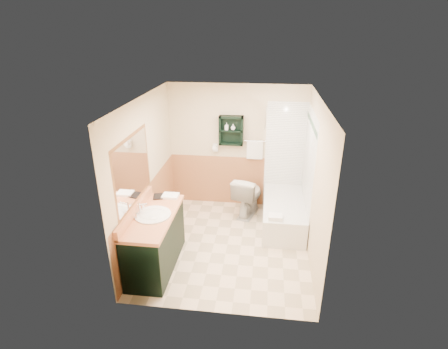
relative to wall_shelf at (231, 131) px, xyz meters
The scene contains 25 objects.
floor 2.09m from the wall_shelf, 85.93° to the right, with size 3.00×3.00×0.00m, color beige.
back_wall 0.38m from the wall_shelf, 48.99° to the left, with size 2.60×0.04×2.40m, color #F2E8BE.
left_wall 1.89m from the wall_shelf, 130.97° to the right, with size 0.04×3.00×2.40m, color #F2E8BE.
right_wall 2.03m from the wall_shelf, 44.70° to the right, with size 0.04×3.00×2.40m, color #F2E8BE.
ceiling 1.66m from the wall_shelf, 85.93° to the right, with size 2.60×3.00×0.04m, color white.
wainscot_left 2.12m from the wall_shelf, 130.14° to the right, with size 2.98×2.98×1.00m, color #BF794D, non-canonical shape.
wainscot_back 1.06m from the wall_shelf, 38.66° to the left, with size 2.58×2.58×1.00m, color #BF794D, non-canonical shape.
mirror_frame 2.28m from the wall_shelf, 120.90° to the right, with size 1.30×1.30×1.00m, color brown, non-canonical shape.
mirror_glass 2.28m from the wall_shelf, 120.79° to the right, with size 1.20×1.20×0.90m, color white, non-canonical shape.
tile_right 1.61m from the wall_shelf, 25.39° to the right, with size 1.50×1.50×2.10m, color white, non-canonical shape.
tile_back 1.23m from the wall_shelf, ahead, with size 0.95×0.95×2.10m, color white, non-canonical shape.
tile_accent 1.56m from the wall_shelf, 25.55° to the right, with size 1.50×1.50×0.10m, color #124123, non-canonical shape.
wall_shelf is the anchor object (origin of this frame).
hair_dryer 0.46m from the wall_shelf, behind, with size 0.10×0.24×0.18m, color white, non-canonical shape.
towel_bar 0.49m from the wall_shelf, ahead, with size 0.40×0.06×0.40m, color white, non-canonical shape.
curtain_rod 1.01m from the wall_shelf, 46.11° to the right, with size 0.03×0.03×1.60m, color silver.
shower_curtain 0.89m from the wall_shelf, 37.30° to the right, with size 1.05×1.05×1.70m, color beige, non-canonical shape.
vanity 2.52m from the wall_shelf, 113.33° to the right, with size 0.59×1.37×0.87m, color black.
bathtub 1.80m from the wall_shelf, 33.64° to the right, with size 0.72×1.50×0.48m, color silver.
toilet 1.26m from the wall_shelf, 41.41° to the right, with size 0.44×0.79×0.77m, color silver.
counter_towel 1.81m from the wall_shelf, 118.11° to the right, with size 0.25×0.20×0.04m, color white.
vanity_book 1.95m from the wall_shelf, 124.69° to the right, with size 0.16×0.02×0.21m, color black.
tub_towel 1.87m from the wall_shelf, 56.32° to the right, with size 0.22×0.18×0.07m, color white.
soap_bottle_a 0.10m from the wall_shelf, behind, with size 0.06×0.13×0.06m, color silver.
soap_bottle_b 0.07m from the wall_shelf, ahead, with size 0.09×0.11×0.09m, color silver.
Camera 1 is at (0.55, -4.84, 3.36)m, focal length 28.00 mm.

